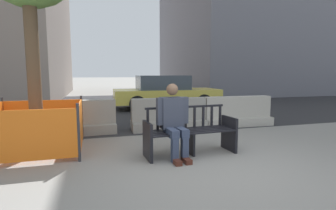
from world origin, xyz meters
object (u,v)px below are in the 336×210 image
Objects in this scene: seated_person at (174,119)px; construction_fence at (37,126)px; jersey_barrier_right at (237,114)px; jersey_barrier_centre at (169,117)px; car_taxi_near at (165,92)px; street_bench at (190,133)px; jersey_barrier_left at (74,121)px.

construction_fence is at bearing 157.56° from seated_person.
seated_person reaches higher than jersey_barrier_right.
construction_fence reaches higher than jersey_barrier_centre.
car_taxi_near reaches higher than jersey_barrier_right.
jersey_barrier_centre is at bearing 83.84° from street_bench.
car_taxi_near is (3.48, 4.11, 0.35)m from jersey_barrier_left.
jersey_barrier_left is (-2.17, 2.29, -0.06)m from street_bench.
seated_person is 0.82× the size of construction_fence.
jersey_barrier_right is 0.45× the size of car_taxi_near.
jersey_barrier_right is (4.44, -0.12, 0.00)m from jersey_barrier_left.
car_taxi_near is at bearing 78.42° from street_bench.
jersey_barrier_left is at bearing -130.25° from car_taxi_near.
car_taxi_near reaches higher than jersey_barrier_centre.
jersey_barrier_left is 1.00× the size of jersey_barrier_right.
jersey_barrier_left is 1.26× the size of construction_fence.
car_taxi_near is (4.05, 5.48, 0.19)m from construction_fence.
jersey_barrier_right is 5.17m from construction_fence.
jersey_barrier_centre and jersey_barrier_right have the same top height.
car_taxi_near is (1.65, 6.47, 0.00)m from seated_person.
jersey_barrier_centre is at bearing -104.36° from car_taxi_near.
jersey_barrier_left is at bearing 178.46° from jersey_barrier_right.
jersey_barrier_right is at bearing 40.69° from seated_person.
seated_person is at bearing -104.25° from jersey_barrier_centre.
street_bench is 1.31× the size of seated_person.
jersey_barrier_centre is at bearing -2.00° from jersey_barrier_left.
jersey_barrier_right is 4.35m from car_taxi_near.
seated_person is 0.65× the size of jersey_barrier_left.
jersey_barrier_right is (2.27, 2.17, -0.06)m from street_bench.
car_taxi_near is (-0.96, 4.23, 0.35)m from jersey_barrier_right.
seated_person reaches higher than jersey_barrier_left.
seated_person is 3.46m from jersey_barrier_right.
construction_fence is 6.82m from car_taxi_near.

